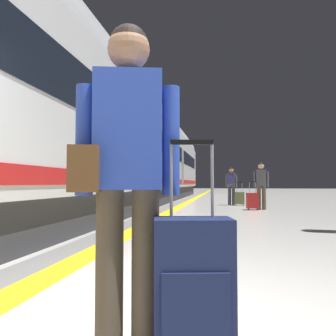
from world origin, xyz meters
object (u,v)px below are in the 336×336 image
(rolling_suitcase_foreground, at_px, (193,288))
(passenger_near, at_px, (231,183))
(suitcase_near, at_px, (240,198))
(suitcase_mid, at_px, (252,201))
(high_speed_train, at_px, (122,141))
(traveller_foreground, at_px, (125,162))
(passenger_mid, at_px, (261,182))

(rolling_suitcase_foreground, distance_m, passenger_near, 12.45)
(rolling_suitcase_foreground, distance_m, suitcase_near, 12.20)
(rolling_suitcase_foreground, bearing_deg, suitcase_mid, 83.57)
(suitcase_near, bearing_deg, suitcase_mid, -81.98)
(rolling_suitcase_foreground, bearing_deg, passenger_near, 87.76)
(high_speed_train, distance_m, rolling_suitcase_foreground, 11.20)
(traveller_foreground, height_order, rolling_suitcase_foreground, traveller_foreground)
(high_speed_train, bearing_deg, suitcase_mid, -5.18)
(passenger_mid, bearing_deg, passenger_near, 112.74)
(rolling_suitcase_foreground, relative_size, suitcase_near, 1.19)
(passenger_mid, relative_size, suitcase_mid, 1.67)
(rolling_suitcase_foreground, xyz_separation_m, suitcase_mid, (1.12, 9.96, -0.07))
(rolling_suitcase_foreground, xyz_separation_m, passenger_mid, (1.44, 10.14, 0.55))
(suitcase_near, bearing_deg, traveller_foreground, -95.55)
(suitcase_mid, bearing_deg, rolling_suitcase_foreground, -96.43)
(high_speed_train, distance_m, passenger_mid, 5.30)
(high_speed_train, distance_m, suitcase_mid, 5.24)
(traveller_foreground, distance_m, suitcase_mid, 10.03)
(rolling_suitcase_foreground, bearing_deg, suitcase_near, 86.19)
(high_speed_train, height_order, suitcase_near, high_speed_train)
(traveller_foreground, bearing_deg, suitcase_near, 84.45)
(rolling_suitcase_foreground, bearing_deg, passenger_mid, 81.90)
(suitcase_near, distance_m, passenger_mid, 2.22)
(passenger_mid, bearing_deg, suitcase_mid, -149.65)
(high_speed_train, relative_size, traveller_foreground, 20.69)
(passenger_mid, height_order, suitcase_mid, passenger_mid)
(passenger_near, height_order, passenger_mid, passenger_mid)
(passenger_near, height_order, suitcase_mid, passenger_near)
(high_speed_train, height_order, passenger_near, high_speed_train)
(passenger_mid, bearing_deg, high_speed_train, 177.26)
(suitcase_near, height_order, passenger_mid, passenger_mid)
(passenger_near, height_order, suitcase_near, passenger_near)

